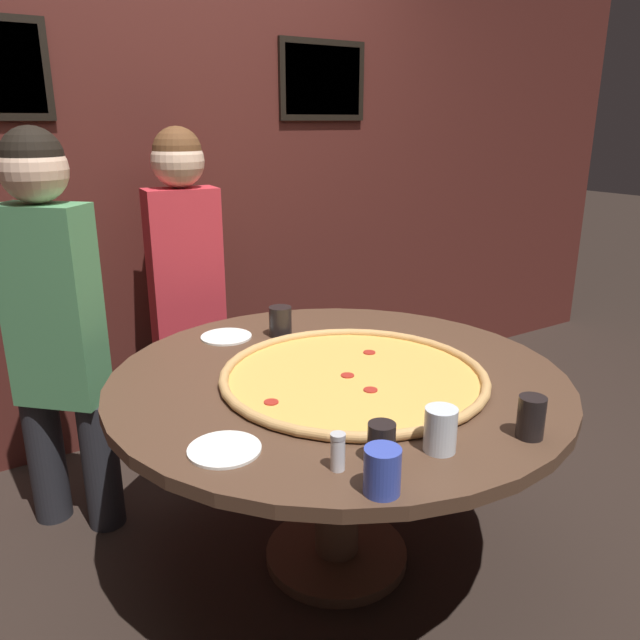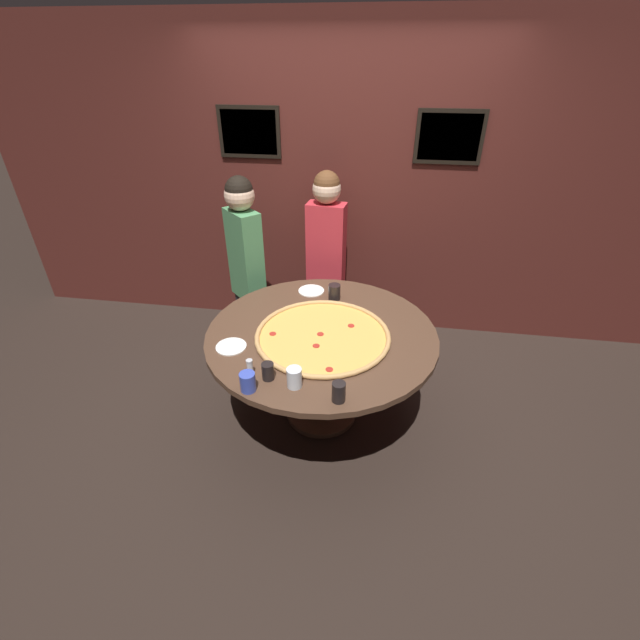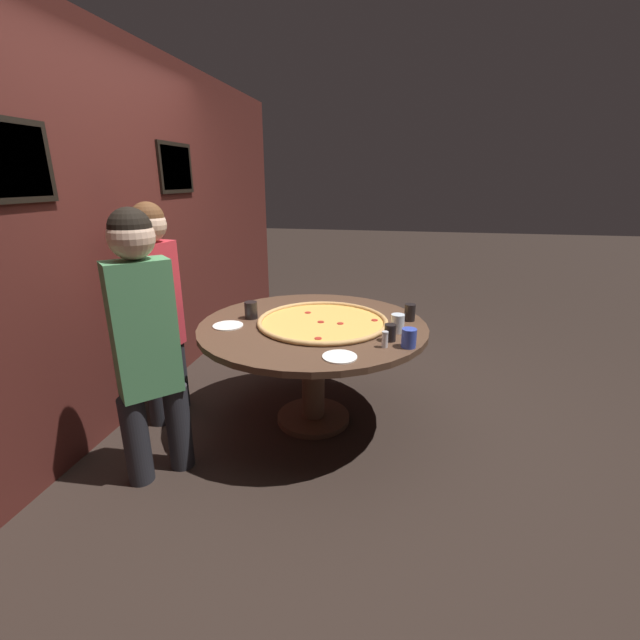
{
  "view_description": "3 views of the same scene",
  "coord_description": "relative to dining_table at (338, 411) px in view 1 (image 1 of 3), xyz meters",
  "views": [
    {
      "loc": [
        -1.1,
        -1.59,
        1.55
      ],
      "look_at": [
        -0.04,
        0.04,
        0.93
      ],
      "focal_mm": 35.0,
      "sensor_mm": 36.0,
      "label": 1
    },
    {
      "loc": [
        0.34,
        -2.33,
        2.32
      ],
      "look_at": [
        0.0,
        -0.1,
        0.89
      ],
      "focal_mm": 24.0,
      "sensor_mm": 36.0,
      "label": 2
    },
    {
      "loc": [
        -2.67,
        -0.56,
        1.67
      ],
      "look_at": [
        -0.04,
        -0.06,
        0.78
      ],
      "focal_mm": 24.0,
      "sensor_mm": 36.0,
      "label": 3
    }
  ],
  "objects": [
    {
      "name": "drink_cup_far_left",
      "position": [
        -0.07,
        -0.56,
        0.2
      ],
      "size": [
        0.08,
        0.08,
        0.12
      ],
      "primitive_type": "cylinder",
      "color": "silver",
      "rests_on": "dining_table"
    },
    {
      "name": "drink_cup_near_right",
      "position": [
        -0.31,
        -0.63,
        0.19
      ],
      "size": [
        0.09,
        0.09,
        0.11
      ],
      "primitive_type": "cylinder",
      "color": "#384CB7",
      "rests_on": "dining_table"
    },
    {
      "name": "drink_cup_by_shaker",
      "position": [
        0.03,
        0.45,
        0.2
      ],
      "size": [
        0.09,
        0.09,
        0.12
      ],
      "primitive_type": "cylinder",
      "color": "black",
      "rests_on": "dining_table"
    },
    {
      "name": "white_plate_far_back",
      "position": [
        -0.54,
        -0.26,
        0.14
      ],
      "size": [
        0.19,
        0.19,
        0.01
      ],
      "primitive_type": "cylinder",
      "color": "white",
      "rests_on": "dining_table"
    },
    {
      "name": "diner_side_left",
      "position": [
        -0.74,
        0.76,
        0.27
      ],
      "size": [
        0.37,
        0.37,
        1.54
      ],
      "rotation": [
        0.0,
        0.0,
        2.37
      ],
      "color": "#232328",
      "rests_on": "ground_plane"
    },
    {
      "name": "white_plate_near_front",
      "position": [
        -0.16,
        0.54,
        0.14
      ],
      "size": [
        0.2,
        0.2,
        0.01
      ],
      "primitive_type": "cylinder",
      "color": "white",
      "rests_on": "dining_table"
    },
    {
      "name": "drink_cup_centre_back",
      "position": [
        -0.23,
        -0.52,
        0.19
      ],
      "size": [
        0.07,
        0.07,
        0.1
      ],
      "primitive_type": "cylinder",
      "color": "black",
      "rests_on": "dining_table"
    },
    {
      "name": "dining_table",
      "position": [
        0.0,
        0.0,
        0.0
      ],
      "size": [
        1.53,
        1.53,
        0.74
      ],
      "color": "#4C3323",
      "rests_on": "ground_plane"
    },
    {
      "name": "drink_cup_beside_pizza",
      "position": [
        0.19,
        -0.64,
        0.19
      ],
      "size": [
        0.07,
        0.07,
        0.12
      ],
      "primitive_type": "cylinder",
      "color": "black",
      "rests_on": "dining_table"
    },
    {
      "name": "diner_centre_back",
      "position": [
        -0.12,
        1.06,
        0.26
      ],
      "size": [
        0.39,
        0.23,
        1.53
      ],
      "rotation": [
        0.0,
        0.0,
        3.03
      ],
      "color": "#232328",
      "rests_on": "ground_plane"
    },
    {
      "name": "giant_pizza",
      "position": [
        0.02,
        -0.06,
        0.15
      ],
      "size": [
        0.88,
        0.88,
        0.03
      ],
      "color": "#E5A84C",
      "rests_on": "dining_table"
    },
    {
      "name": "condiment_shaker",
      "position": [
        -0.34,
        -0.49,
        0.18
      ],
      "size": [
        0.04,
        0.04,
        0.1
      ],
      "color": "silver",
      "rests_on": "dining_table"
    },
    {
      "name": "back_wall",
      "position": [
        0.0,
        1.37,
        0.7
      ],
      "size": [
        6.4,
        0.08,
        2.6
      ],
      "color": "#4C1E19",
      "rests_on": "ground_plane"
    },
    {
      "name": "ground_plane",
      "position": [
        0.0,
        0.0,
        -0.6
      ],
      "size": [
        24.0,
        24.0,
        0.0
      ],
      "primitive_type": "plane",
      "color": "black"
    }
  ]
}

